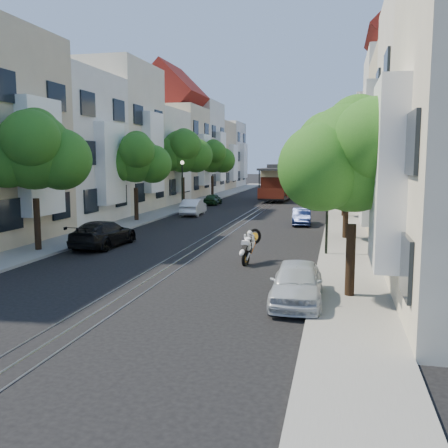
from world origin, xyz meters
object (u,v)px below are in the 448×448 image
Objects in this scene: tree_w_a at (35,152)px; tree_w_d at (213,157)px; tree_w_c at (183,152)px; parked_car_w_near at (103,234)px; tree_w_b at (136,159)px; cable_car at (279,181)px; parked_car_e_near at (297,283)px; tree_e_c at (346,157)px; lamp_east at (328,194)px; tree_e_b at (349,153)px; parked_car_w_mid at (193,207)px; sportbike_rider at (249,245)px; tree_e_a at (356,160)px; tree_e_d at (345,154)px; parked_car_e_mid at (302,217)px; parked_car_e_far at (325,200)px; lamp_west at (182,178)px; parked_car_w_far at (213,199)px.

tree_w_d is (-0.00, 34.00, -0.13)m from tree_w_a.
parked_car_w_near is at bearing -83.58° from tree_w_c.
tree_w_b reaches higher than cable_car.
parked_car_e_near is 0.84× the size of parked_car_w_near.
tree_e_c is 1.57× the size of lamp_east.
parked_car_w_near is at bearing -157.39° from tree_e_b.
tree_w_c reaches higher than tree_w_a.
sportbike_rider is at bearing 110.28° from parked_car_w_mid.
tree_e_a is 0.92× the size of tree_e_d.
tree_w_a is at bearing -154.08° from tree_e_b.
parked_car_e_mid is at bearing -75.95° from cable_car.
tree_e_b reaches higher than tree_w_b.
parked_car_w_mid reaches higher than parked_car_e_far.
tree_w_d is 1.57× the size of lamp_west.
tree_w_d is at bearing 114.67° from parked_car_e_mid.
lamp_west is at bearing 171.51° from tree_e_c.
tree_w_b reaches higher than parked_car_e_near.
tree_w_d is 42.08m from parked_car_e_near.
tree_w_d is at bearing 118.07° from tree_e_b.
parked_car_e_far is (12.74, 27.08, -4.12)m from tree_w_a.
tree_e_a reaches higher than cable_car.
cable_car is at bearing -110.64° from parked_car_w_mid.
tree_w_a is at bearing -128.66° from tree_e_c.
tree_e_b is 23.05m from parked_car_w_far.
parked_car_w_mid is (0.37, 14.85, -0.02)m from parked_car_w_near.
lamp_east is 11.29m from parked_car_w_near.
tree_e_c is at bearing -19.15° from tree_w_c.
sportbike_rider is at bearing -50.27° from tree_w_b.
cable_car is at bearing 104.79° from tree_e_b.
tree_e_b is 22.00m from tree_e_d.
parked_car_e_far is (-1.66, 20.08, -4.12)m from tree_e_b.
parked_car_e_mid is (11.54, -21.16, -4.04)m from tree_w_d.
sportbike_rider is 0.52× the size of parked_car_e_mid.
sportbike_rider is (10.27, -34.36, -3.79)m from tree_w_d.
tree_w_a reaches higher than parked_car_w_mid.
tree_w_b is 22.09m from cable_car.
tree_w_a is at bearing 153.45° from parked_car_e_near.
tree_e_b is 9.31m from sportbike_rider.
sportbike_rider is at bearing -89.61° from parked_car_e_far.
tree_e_c and tree_w_d have the same top height.
tree_e_b is 21.53m from tree_w_c.
tree_e_c is at bearing -48.01° from tree_w_d.
tree_w_c is 16.02m from parked_car_e_mid.
lamp_east is at bearing 97.79° from tree_e_a.
parked_car_w_far is at bearing -87.08° from parked_car_w_near.
tree_w_c is at bearing -156.69° from parked_car_e_far.
parked_car_e_mid is at bearing 4.15° from tree_w_b.
tree_w_a is at bearing -100.30° from cable_car.
lamp_west is 13.09m from parked_car_e_mid.
tree_w_a is 11.00m from sportbike_rider.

